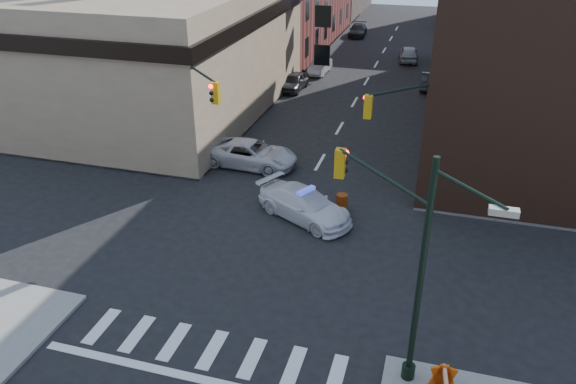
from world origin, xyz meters
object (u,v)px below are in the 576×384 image
Objects in this scene: barrel_road at (342,203)px; barrel_bank at (238,159)px; parked_car_wnear at (294,82)px; parked_car_enear at (430,80)px; barricade_nw_a at (147,162)px; pedestrian_a at (201,154)px; police_car at (305,205)px; pedestrian_b at (154,148)px; pickup at (251,154)px; parked_car_wfar at (320,66)px.

barrel_road reaches higher than barrel_bank.
parked_car_wnear is 11.57m from parked_car_enear.
barrel_bank is (0.94, -15.77, -0.21)m from parked_car_wnear.
barrel_road is 0.85× the size of barricade_nw_a.
barrel_bank is (1.95, 1.03, -0.52)m from pedestrian_a.
parked_car_wnear is (-6.29, 20.60, -0.05)m from police_car.
pedestrian_a is (-7.30, 3.80, 0.26)m from police_car.
pedestrian_a reaches higher than barrel_road.
pickup is at bearing 15.38° from pedestrian_b.
barricade_nw_a is at bearing -99.17° from parked_car_wfar.
parked_car_wnear is at bearing 44.93° from police_car.
parked_car_wnear is 17.50m from pedestrian_b.
police_car is at bearing -75.67° from parked_car_wfar.
pickup is at bearing 147.29° from barrel_road.
pedestrian_a reaches higher than parked_car_wfar.
police_car is 5.19× the size of barrel_road.
police_car is 8.23m from pedestrian_a.
pedestrian_b is 12.09m from barrel_road.
parked_car_wfar is 23.88m from barricade_nw_a.
barricade_nw_a is (-11.96, 1.68, 0.09)m from barrel_road.
police_car reaches higher than parked_car_wfar.
police_car reaches higher than barricade_nw_a.
barrel_road is (1.68, 1.11, -0.26)m from police_car.
parked_car_wfar is at bearing 84.25° from parked_car_wnear.
police_car is 10.66m from barricade_nw_a.
police_car is 21.54m from parked_car_wnear.
barricade_nw_a is (-4.93, -23.36, -0.05)m from parked_car_wfar.
barrel_road is 7.95m from barrel_bank.
pickup is (-4.67, 5.18, 0.01)m from police_car.
parked_car_wfar is at bearing 81.09° from barricade_nw_a.
pickup is 1.42× the size of parked_car_wfar.
barricade_nw_a is (-2.99, -1.01, -0.42)m from pedestrian_a.
parked_car_enear reaches higher than barrel_bank.
police_car is 10.76m from pedestrian_b.
barricade_nw_a is at bearing 54.26° from parked_car_enear.
parked_car_enear reaches higher than barricade_nw_a.
pedestrian_a is at bearing -89.66° from parked_car_wnear.
parked_car_enear reaches higher than parked_car_wfar.
parked_car_enear is (10.07, -1.94, 0.06)m from parked_car_wfar.
barrel_bank is (4.81, 1.29, -0.65)m from pedestrian_b.
parked_car_enear is at bearing -22.88° from pickup.
pickup reaches higher than parked_car_enear.
parked_car_wnear is at bearing -96.78° from parked_car_wfar.
parked_car_wfar is at bearing 90.03° from barrel_bank.
police_car is 1.23× the size of parked_car_enear.
police_car reaches higher than parked_car_wnear.
pickup reaches higher than barrel_road.
pickup is at bearing -85.37° from parked_car_wfar.
pedestrian_b reaches higher than police_car.
barrel_bank is (-5.34, 4.83, -0.26)m from police_car.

